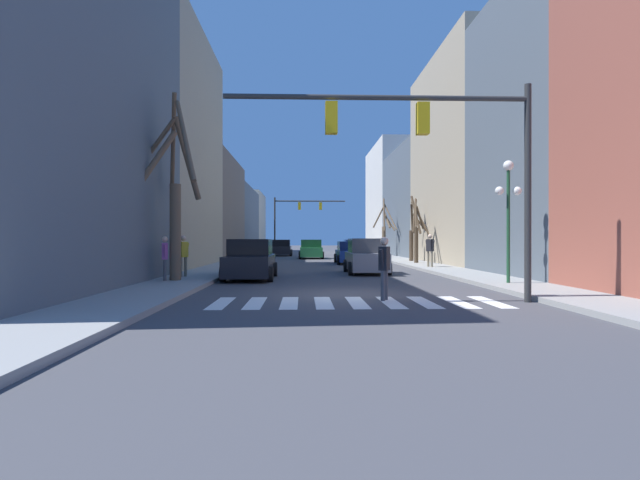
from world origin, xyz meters
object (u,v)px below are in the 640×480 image
at_px(traffic_signal_near, 435,140).
at_px(car_parked_left_mid, 350,253).
at_px(pedestrian_crossing_street, 165,254).
at_px(pedestrian_waiting_at_curb, 183,252).
at_px(street_tree_left_mid, 385,231).
at_px(pedestrian_near_right_corner, 384,263).
at_px(car_parked_left_near, 366,257).
at_px(street_lamp_right_corner, 508,196).
at_px(pedestrian_on_left_sidewalk, 430,247).
at_px(street_tree_right_far, 416,232).
at_px(car_parked_right_mid, 352,248).
at_px(car_parked_right_near, 251,260).
at_px(car_driving_away_lane, 311,250).
at_px(street_tree_right_mid, 414,231).
at_px(street_tree_right_near, 174,193).
at_px(traffic_signal_far, 296,213).
at_px(car_parked_right_far, 282,248).

distance_m(traffic_signal_near, car_parked_left_mid, 21.57).
bearing_deg(pedestrian_crossing_street, pedestrian_waiting_at_curb, 156.91).
bearing_deg(street_tree_left_mid, pedestrian_near_right_corner, -99.38).
bearing_deg(car_parked_left_near, street_lamp_right_corner, -149.67).
relative_size(pedestrian_crossing_street, pedestrian_on_left_sidewalk, 0.91).
distance_m(pedestrian_on_left_sidewalk, street_tree_right_far, 4.66).
height_order(car_parked_right_mid, car_parked_right_near, car_parked_right_near).
relative_size(car_driving_away_lane, car_parked_right_near, 0.89).
height_order(pedestrian_crossing_street, pedestrian_on_left_sidewalk, pedestrian_on_left_sidewalk).
bearing_deg(street_tree_right_mid, street_lamp_right_corner, -91.92).
bearing_deg(car_driving_away_lane, car_parked_left_mid, 15.66).
relative_size(street_lamp_right_corner, street_tree_right_far, 1.02).
bearing_deg(street_tree_right_near, traffic_signal_far, 83.62).
relative_size(car_parked_left_near, street_tree_right_near, 0.61).
bearing_deg(car_parked_left_mid, traffic_signal_near, -179.35).
xyz_separation_m(traffic_signal_near, car_parked_right_near, (-5.73, 8.07, -3.53)).
relative_size(car_driving_away_lane, street_tree_right_near, 0.60).
height_order(car_parked_right_near, street_tree_right_far, street_tree_right_far).
xyz_separation_m(street_lamp_right_corner, street_tree_right_mid, (0.59, 17.62, -0.94)).
height_order(traffic_signal_far, pedestrian_on_left_sidewalk, traffic_signal_far).
bearing_deg(street_tree_right_mid, street_tree_right_far, -99.71).
bearing_deg(street_tree_right_far, car_parked_left_near, -118.88).
relative_size(traffic_signal_far, car_parked_left_mid, 1.63).
xyz_separation_m(car_parked_right_mid, pedestrian_on_left_sidewalk, (1.96, -24.07, 0.45)).
height_order(car_driving_away_lane, street_tree_left_mid, street_tree_left_mid).
bearing_deg(pedestrian_waiting_at_curb, street_tree_right_near, 27.92).
bearing_deg(car_parked_left_mid, car_parked_right_far, 18.34).
bearing_deg(traffic_signal_near, car_driving_away_lane, 95.28).
relative_size(traffic_signal_near, car_parked_left_mid, 1.69).
height_order(street_lamp_right_corner, street_tree_right_far, street_lamp_right_corner).
bearing_deg(pedestrian_waiting_at_curb, car_parked_right_mid, -172.00).
bearing_deg(street_lamp_right_corner, pedestrian_on_left_sidewalk, 90.90).
bearing_deg(car_driving_away_lane, street_tree_right_mid, 39.73).
height_order(traffic_signal_near, street_tree_left_mid, traffic_signal_near).
relative_size(car_parked_right_far, street_tree_left_mid, 0.86).
bearing_deg(car_parked_left_mid, pedestrian_near_right_corner, 177.18).
bearing_deg(street_lamp_right_corner, car_parked_left_near, 120.33).
height_order(street_lamp_right_corner, street_tree_left_mid, street_tree_left_mid).
xyz_separation_m(traffic_signal_far, street_tree_right_far, (8.17, -23.25, -2.51)).
bearing_deg(street_lamp_right_corner, street_tree_left_mid, 89.58).
bearing_deg(street_tree_left_mid, traffic_signal_far, 129.12).
relative_size(traffic_signal_far, car_parked_right_mid, 1.69).
xyz_separation_m(pedestrian_crossing_street, pedestrian_on_left_sidewalk, (12.27, 8.75, 0.10)).
height_order(car_driving_away_lane, car_parked_left_near, car_parked_left_near).
bearing_deg(pedestrian_on_left_sidewalk, street_tree_right_near, 102.00).
distance_m(car_parked_left_near, pedestrian_near_right_corner, 10.80).
bearing_deg(pedestrian_crossing_street, car_driving_away_lane, 151.07).
bearing_deg(car_parked_right_near, street_lamp_right_corner, -112.16).
distance_m(car_parked_right_near, street_tree_right_near, 4.37).
distance_m(street_tree_right_mid, street_tree_left_mid, 10.28).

